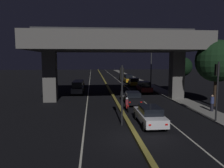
% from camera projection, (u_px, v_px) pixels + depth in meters
% --- Properties ---
extents(ground_plane, '(200.00, 200.00, 0.00)m').
position_uv_depth(ground_plane, '(136.00, 139.00, 14.60)').
color(ground_plane, black).
extents(lane_line_left_inner, '(0.12, 126.00, 0.00)m').
position_uv_depth(lane_line_left_inner, '(89.00, 83.00, 48.91)').
color(lane_line_left_inner, beige).
rests_on(lane_line_left_inner, ground_plane).
extents(lane_line_right_inner, '(0.12, 126.00, 0.00)m').
position_uv_depth(lane_line_right_inner, '(121.00, 83.00, 49.55)').
color(lane_line_right_inner, beige).
rests_on(lane_line_right_inner, ground_plane).
extents(median_divider, '(0.34, 126.00, 0.23)m').
position_uv_depth(median_divider, '(105.00, 82.00, 49.22)').
color(median_divider, olive).
rests_on(median_divider, ground_plane).
extents(sidewalk_right, '(2.29, 126.00, 0.17)m').
position_uv_depth(sidewalk_right, '(150.00, 86.00, 43.05)').
color(sidewalk_right, gray).
rests_on(sidewalk_right, ground_plane).
extents(elevated_overpass, '(20.64, 10.94, 9.21)m').
position_uv_depth(elevated_overpass, '(115.00, 45.00, 27.50)').
color(elevated_overpass, '#5B5956').
rests_on(elevated_overpass, ground_plane).
extents(traffic_light_left_of_median, '(0.30, 0.49, 4.83)m').
position_uv_depth(traffic_light_left_of_median, '(122.00, 85.00, 17.30)').
color(traffic_light_left_of_median, black).
rests_on(traffic_light_left_of_median, ground_plane).
extents(traffic_light_right_of_median, '(0.30, 0.49, 5.10)m').
position_uv_depth(traffic_light_right_of_median, '(217.00, 81.00, 17.99)').
color(traffic_light_right_of_median, black).
rests_on(traffic_light_right_of_median, ground_plane).
extents(street_lamp, '(2.72, 0.32, 8.52)m').
position_uv_depth(street_lamp, '(149.00, 61.00, 39.43)').
color(street_lamp, '#2D2D30').
rests_on(street_lamp, ground_plane).
extents(car_white_lead, '(1.88, 4.78, 1.54)m').
position_uv_depth(car_white_lead, '(150.00, 115.00, 17.64)').
color(car_white_lead, silver).
rests_on(car_white_lead, ground_plane).
extents(car_black_second, '(2.10, 4.85, 1.46)m').
position_uv_depth(car_black_second, '(133.00, 98.00, 25.93)').
color(car_black_second, black).
rests_on(car_black_second, ground_plane).
extents(car_dark_red_third, '(1.98, 4.35, 1.76)m').
position_uv_depth(car_dark_red_third, '(144.00, 87.00, 35.03)').
color(car_dark_red_third, '#591414').
rests_on(car_dark_red_third, ground_plane).
extents(car_taxi_yellow_fourth, '(2.13, 4.13, 1.60)m').
position_uv_depth(car_taxi_yellow_fourth, '(134.00, 82.00, 43.49)').
color(car_taxi_yellow_fourth, gold).
rests_on(car_taxi_yellow_fourth, ground_plane).
extents(car_taxi_yellow_fifth, '(1.88, 4.83, 1.86)m').
position_uv_depth(car_taxi_yellow_fifth, '(128.00, 78.00, 49.53)').
color(car_taxi_yellow_fifth, gold).
rests_on(car_taxi_yellow_fifth, ground_plane).
extents(car_black_sixth, '(1.95, 4.01, 1.38)m').
position_uv_depth(car_black_sixth, '(124.00, 77.00, 55.24)').
color(car_black_sixth, black).
rests_on(car_black_sixth, ground_plane).
extents(car_grey_lead_oncoming, '(1.89, 4.62, 1.97)m').
position_uv_depth(car_grey_lead_oncoming, '(78.00, 87.00, 33.32)').
color(car_grey_lead_oncoming, '#515459').
rests_on(car_grey_lead_oncoming, ground_plane).
extents(car_taxi_yellow_second_oncoming, '(2.15, 4.32, 1.39)m').
position_uv_depth(car_taxi_yellow_second_oncoming, '(79.00, 83.00, 41.80)').
color(car_taxi_yellow_second_oncoming, gold).
rests_on(car_taxi_yellow_second_oncoming, ground_plane).
extents(motorcycle_red_filtering_near, '(0.33, 2.00, 1.40)m').
position_uv_depth(motorcycle_red_filtering_near, '(127.00, 105.00, 22.47)').
color(motorcycle_red_filtering_near, black).
rests_on(motorcycle_red_filtering_near, ground_plane).
extents(motorcycle_white_filtering_mid, '(0.33, 1.91, 1.38)m').
position_uv_depth(motorcycle_white_filtering_mid, '(122.00, 96.00, 28.29)').
color(motorcycle_white_filtering_mid, black).
rests_on(motorcycle_white_filtering_mid, ground_plane).
extents(pedestrian_on_sidewalk, '(0.36, 0.36, 1.64)m').
position_uv_depth(pedestrian_on_sidewalk, '(212.00, 103.00, 21.59)').
color(pedestrian_on_sidewalk, black).
rests_on(pedestrian_on_sidewalk, sidewalk_right).
extents(roadside_tree_kerbside_near, '(4.67, 4.67, 7.45)m').
position_uv_depth(roadside_tree_kerbside_near, '(217.00, 61.00, 24.21)').
color(roadside_tree_kerbside_near, '#2D2116').
rests_on(roadside_tree_kerbside_near, ground_plane).
extents(roadside_tree_kerbside_mid, '(3.04, 3.04, 5.67)m').
position_uv_depth(roadside_tree_kerbside_mid, '(182.00, 67.00, 34.48)').
color(roadside_tree_kerbside_mid, '#2D2116').
rests_on(roadside_tree_kerbside_mid, ground_plane).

